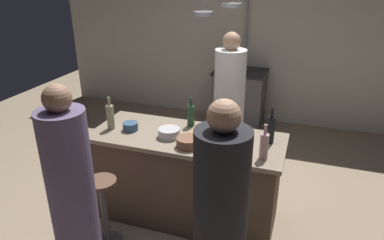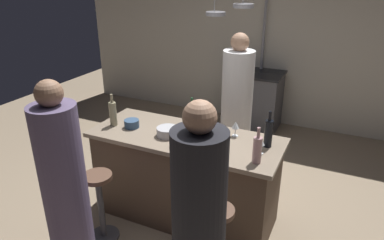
# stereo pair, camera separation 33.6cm
# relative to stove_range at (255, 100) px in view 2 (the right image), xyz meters

# --- Properties ---
(ground_plane) EXTENTS (9.00, 9.00, 0.00)m
(ground_plane) POSITION_rel_stove_range_xyz_m (0.00, -2.45, -0.45)
(ground_plane) COLOR gray
(back_wall) EXTENTS (6.40, 0.16, 2.60)m
(back_wall) POSITION_rel_stove_range_xyz_m (0.00, 0.40, 0.85)
(back_wall) COLOR beige
(back_wall) RESTS_ON ground_plane
(kitchen_island) EXTENTS (1.80, 0.72, 0.90)m
(kitchen_island) POSITION_rel_stove_range_xyz_m (0.00, -2.45, 0.01)
(kitchen_island) COLOR brown
(kitchen_island) RESTS_ON ground_plane
(stove_range) EXTENTS (0.80, 0.64, 0.89)m
(stove_range) POSITION_rel_stove_range_xyz_m (0.00, 0.00, 0.00)
(stove_range) COLOR #47474C
(stove_range) RESTS_ON ground_plane
(chef) EXTENTS (0.36, 0.36, 1.70)m
(chef) POSITION_rel_stove_range_xyz_m (0.15, -1.39, 0.34)
(chef) COLOR white
(chef) RESTS_ON ground_plane
(guest_right) EXTENTS (0.35, 0.35, 1.66)m
(guest_right) POSITION_rel_stove_range_xyz_m (0.58, -3.43, 0.32)
(guest_right) COLOR black
(guest_right) RESTS_ON ground_plane
(bar_stool_left) EXTENTS (0.28, 0.28, 0.68)m
(bar_stool_left) POSITION_rel_stove_range_xyz_m (-0.55, -3.07, -0.07)
(bar_stool_left) COLOR #4C4C51
(bar_stool_left) RESTS_ON ground_plane
(guest_left) EXTENTS (0.35, 0.35, 1.64)m
(guest_left) POSITION_rel_stove_range_xyz_m (-0.56, -3.43, 0.31)
(guest_left) COLOR #594C6B
(guest_left) RESTS_ON ground_plane
(overhead_pot_rack) EXTENTS (0.59, 1.46, 2.17)m
(overhead_pot_rack) POSITION_rel_stove_range_xyz_m (-0.06, -0.45, 1.18)
(overhead_pot_rack) COLOR gray
(overhead_pot_rack) RESTS_ON ground_plane
(cutting_board) EXTENTS (0.32, 0.22, 0.02)m
(cutting_board) POSITION_rel_stove_range_xyz_m (0.16, -2.36, 0.46)
(cutting_board) COLOR #997047
(cutting_board) RESTS_ON kitchen_island
(pepper_mill) EXTENTS (0.05, 0.05, 0.21)m
(pepper_mill) POSITION_rel_stove_range_xyz_m (0.31, -2.54, 0.56)
(pepper_mill) COLOR #382319
(pepper_mill) RESTS_ON kitchen_island
(wine_bottle_rose) EXTENTS (0.07, 0.07, 0.30)m
(wine_bottle_rose) POSITION_rel_stove_range_xyz_m (0.73, -2.65, 0.57)
(wine_bottle_rose) COLOR #B78C8E
(wine_bottle_rose) RESTS_ON kitchen_island
(wine_bottle_dark) EXTENTS (0.07, 0.07, 0.33)m
(wine_bottle_dark) POSITION_rel_stove_range_xyz_m (0.74, -2.34, 0.58)
(wine_bottle_dark) COLOR black
(wine_bottle_dark) RESTS_ON kitchen_island
(wine_bottle_white) EXTENTS (0.07, 0.07, 0.32)m
(wine_bottle_white) POSITION_rel_stove_range_xyz_m (-0.75, -2.53, 0.58)
(wine_bottle_white) COLOR gray
(wine_bottle_white) RESTS_ON kitchen_island
(wine_bottle_green) EXTENTS (0.07, 0.07, 0.29)m
(wine_bottle_green) POSITION_rel_stove_range_xyz_m (-0.04, -2.22, 0.56)
(wine_bottle_green) COLOR #193D23
(wine_bottle_green) RESTS_ON kitchen_island
(wine_glass_near_right_guest) EXTENTS (0.07, 0.07, 0.15)m
(wine_glass_near_right_guest) POSITION_rel_stove_range_xyz_m (0.72, -2.49, 0.56)
(wine_glass_near_right_guest) COLOR silver
(wine_glass_near_right_guest) RESTS_ON kitchen_island
(wine_glass_by_chef) EXTENTS (0.07, 0.07, 0.15)m
(wine_glass_by_chef) POSITION_rel_stove_range_xyz_m (0.42, -2.26, 0.56)
(wine_glass_by_chef) COLOR silver
(wine_glass_by_chef) RESTS_ON kitchen_island
(mixing_bowl_blue) EXTENTS (0.14, 0.14, 0.08)m
(mixing_bowl_blue) POSITION_rel_stove_range_xyz_m (-0.55, -2.50, 0.49)
(mixing_bowl_blue) COLOR #334C6B
(mixing_bowl_blue) RESTS_ON kitchen_island
(mixing_bowl_wooden) EXTENTS (0.20, 0.20, 0.08)m
(mixing_bowl_wooden) POSITION_rel_stove_range_xyz_m (0.08, -2.65, 0.50)
(mixing_bowl_wooden) COLOR brown
(mixing_bowl_wooden) RESTS_ON kitchen_island
(mixing_bowl_steel) EXTENTS (0.20, 0.20, 0.08)m
(mixing_bowl_steel) POSITION_rel_stove_range_xyz_m (-0.15, -2.52, 0.49)
(mixing_bowl_steel) COLOR #B7B7BC
(mixing_bowl_steel) RESTS_ON kitchen_island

